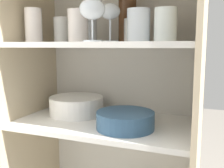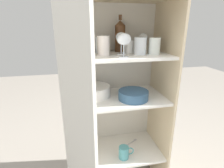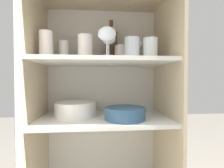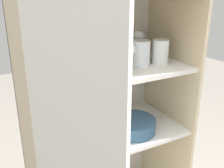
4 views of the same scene
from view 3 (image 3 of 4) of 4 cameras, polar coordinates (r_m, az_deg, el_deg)
The scene contains 19 objects.
cupboard_back_panel at distance 1.22m, azimuth -3.14°, elevation -11.47°, with size 0.75×0.02×1.46m, color silver.
cupboard_side_left at distance 1.07m, azimuth -23.34°, elevation -13.50°, with size 0.02×0.43×1.46m, color #CCB793.
cupboard_side_right at distance 1.09m, azimuth 17.31°, elevation -13.06°, with size 0.02×0.43×1.46m, color #CCB793.
shelf_board_middle at distance 1.00m, azimuth -2.73°, elevation -11.30°, with size 0.71×0.40×0.02m, color white.
shelf_board_upper at distance 0.98m, azimuth -2.75°, elevation 7.25°, with size 0.71×0.40×0.02m, color white.
cupboard_door at distance 0.70m, azimuth -28.32°, elevation -21.72°, with size 0.17×0.34×1.46m.
tumbler_glass_0 at distance 0.96m, azimuth -8.71°, elevation 11.79°, with size 0.08×0.08×0.13m.
tumbler_glass_1 at distance 1.08m, azimuth -8.75°, elevation 10.35°, with size 0.06×0.06×0.12m.
tumbler_glass_2 at distance 0.98m, azimuth 12.39°, elevation 11.18°, with size 0.08×0.08×0.11m.
tumbler_glass_3 at distance 0.98m, azimuth -20.70°, elevation 11.89°, with size 0.07×0.07×0.14m.
tumbler_glass_4 at distance 0.96m, azimuth 6.48°, elevation 11.42°, with size 0.08×0.08×0.12m.
tumbler_glass_5 at distance 1.05m, azimuth 3.17°, elevation 9.97°, with size 0.08×0.08×0.09m.
tumbler_glass_6 at distance 1.06m, azimuth -15.55°, elevation 10.34°, with size 0.06×0.06×0.11m.
wine_glass_0 at distance 0.99m, azimuth -1.10°, elevation 14.14°, with size 0.08×0.08×0.15m.
wine_glass_1 at distance 0.87m, azimuth -1.66°, elevation 15.69°, with size 0.09×0.09×0.15m.
wine_glass_2 at distance 1.12m, azimuth 8.85°, elevation 12.06°, with size 0.07×0.07×0.13m.
wine_bottle at distance 1.13m, azimuth -0.28°, elevation 12.93°, with size 0.08×0.08×0.26m.
plate_stack_white at distance 1.05m, azimuth -11.70°, elevation -7.94°, with size 0.24×0.24×0.08m.
mixing_bowl_large at distance 0.94m, azimuth 4.18°, elevation -9.35°, with size 0.22×0.22×0.06m.
Camera 3 is at (-0.04, -0.78, 1.01)m, focal length 28.00 mm.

